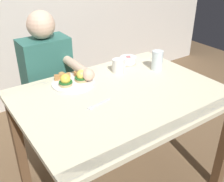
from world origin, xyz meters
TOP-DOWN VIEW (x-y plane):
  - dining_table at (0.00, 0.00)m, footprint 1.20×0.90m
  - eggs_benedict_plate at (-0.18, 0.28)m, footprint 0.27×0.27m
  - fruit_bowl at (0.31, 0.34)m, footprint 0.12×0.12m
  - coffee_mug at (0.16, 0.26)m, footprint 0.11×0.08m
  - fork at (-0.19, -0.03)m, footprint 0.16×0.04m
  - water_glass_near at (0.41, 0.14)m, footprint 0.08×0.08m
  - diner_person at (-0.21, 0.60)m, footprint 0.34×0.54m

SIDE VIEW (x-z plane):
  - dining_table at x=0.00m, z-range 0.26..1.00m
  - diner_person at x=-0.21m, z-range 0.08..1.22m
  - fork at x=-0.19m, z-range 0.74..0.74m
  - eggs_benedict_plate at x=-0.18m, z-range 0.72..0.81m
  - fruit_bowl at x=0.31m, z-range 0.74..0.80m
  - coffee_mug at x=0.16m, z-range 0.74..0.84m
  - water_glass_near at x=0.41m, z-range 0.73..0.87m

